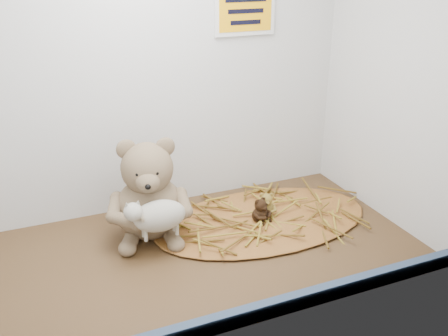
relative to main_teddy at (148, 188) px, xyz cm
name	(u,v)px	position (x,y,z in cm)	size (l,w,h in cm)	color
alcove_shell	(164,70)	(4.54, -4.05, 31.41)	(120.40, 60.20, 90.40)	#3D2915
front_rail	(228,320)	(4.54, -41.85, -11.79)	(119.28, 2.20, 3.60)	#374B69
straw_bed	(263,219)	(30.94, -5.44, -12.98)	(63.24, 36.72, 1.22)	brown
main_teddy	(148,188)	(0.00, 0.00, 0.00)	(21.92, 23.14, 27.19)	olive
toy_lamb	(159,216)	(0.00, -9.74, -3.18)	(17.25, 10.52, 11.14)	#B6B2A3
mini_teddy_tan	(266,203)	(32.49, -4.28, -8.80)	(5.76, 6.08, 7.14)	olive
mini_teddy_brown	(260,209)	(29.38, -6.59, -8.87)	(5.65, 5.97, 7.01)	black
wall_sign	(245,11)	(34.54, 16.35, 41.41)	(16.00, 1.20, 11.00)	orange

